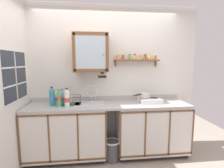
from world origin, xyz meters
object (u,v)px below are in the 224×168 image
(hot_plate_stove, at_px, (150,100))
(bottle_water_clear_4, at_px, (57,98))
(bottle_detergent_teal_0, at_px, (52,97))
(dish_rack, at_px, (71,102))
(wall_cabinet, at_px, (91,53))
(saucepan, at_px, (144,95))
(trash_bin, at_px, (112,150))
(bottle_opaque_white_5, at_px, (67,98))
(bottle_soda_green_2, at_px, (59,99))
(sink, at_px, (90,105))
(bottle_juice_amber_3, at_px, (67,98))
(bottle_water_blue_1, at_px, (62,98))
(warning_sign, at_px, (102,74))

(hot_plate_stove, relative_size, bottle_water_clear_4, 1.72)
(bottle_detergent_teal_0, relative_size, dish_rack, 1.07)
(bottle_detergent_teal_0, xyz_separation_m, wall_cabinet, (0.63, 0.14, 0.71))
(saucepan, xyz_separation_m, trash_bin, (-0.58, -0.19, -0.88))
(bottle_opaque_white_5, bearing_deg, bottle_soda_green_2, -177.95)
(hot_plate_stove, distance_m, bottle_water_clear_4, 1.58)
(sink, xyz_separation_m, bottle_opaque_white_5, (-0.35, -0.13, 0.15))
(sink, bearing_deg, wall_cabinet, 72.04)
(sink, xyz_separation_m, bottle_juice_amber_3, (-0.38, 0.05, 0.12))
(hot_plate_stove, bearing_deg, saucepan, 166.71)
(bottle_detergent_teal_0, relative_size, bottle_water_blue_1, 1.16)
(bottle_soda_green_2, relative_size, dish_rack, 0.95)
(bottle_water_blue_1, height_order, dish_rack, bottle_water_blue_1)
(hot_plate_stove, xyz_separation_m, bottle_detergent_teal_0, (-1.63, -0.02, 0.10))
(sink, relative_size, bottle_soda_green_2, 1.77)
(saucepan, height_order, dish_rack, saucepan)
(hot_plate_stove, height_order, bottle_juice_amber_3, bottle_juice_amber_3)
(saucepan, height_order, bottle_detergent_teal_0, bottle_detergent_teal_0)
(bottle_water_clear_4, xyz_separation_m, warning_sign, (0.77, 0.21, 0.39))
(bottle_water_blue_1, relative_size, wall_cabinet, 0.42)
(bottle_water_blue_1, distance_m, bottle_soda_green_2, 0.11)
(trash_bin, bearing_deg, bottle_water_blue_1, 168.59)
(sink, xyz_separation_m, trash_bin, (0.36, -0.19, -0.73))
(bottle_soda_green_2, distance_m, bottle_opaque_white_5, 0.12)
(hot_plate_stove, xyz_separation_m, bottle_water_clear_4, (-1.58, 0.06, 0.06))
(hot_plate_stove, distance_m, trash_bin, 1.05)
(trash_bin, bearing_deg, wall_cabinet, 139.48)
(sink, distance_m, warning_sign, 0.61)
(sink, bearing_deg, bottle_opaque_white_5, -160.11)
(saucepan, distance_m, bottle_water_blue_1, 1.39)
(saucepan, bearing_deg, bottle_detergent_teal_0, -178.30)
(hot_plate_stove, xyz_separation_m, bottle_water_blue_1, (-1.48, -0.01, 0.08))
(dish_rack, height_order, wall_cabinet, wall_cabinet)
(warning_sign, bearing_deg, dish_rack, -154.13)
(wall_cabinet, xyz_separation_m, warning_sign, (0.20, 0.16, -0.36))
(sink, bearing_deg, trash_bin, -28.26)
(bottle_detergent_teal_0, distance_m, bottle_water_blue_1, 0.16)
(saucepan, bearing_deg, trash_bin, -161.99)
(bottle_detergent_teal_0, bearing_deg, trash_bin, -8.59)
(saucepan, xyz_separation_m, bottle_opaque_white_5, (-1.29, -0.13, 0.00))
(bottle_juice_amber_3, height_order, warning_sign, warning_sign)
(hot_plate_stove, bearing_deg, sink, 178.70)
(bottle_soda_green_2, bearing_deg, bottle_water_clear_4, 112.30)
(bottle_soda_green_2, relative_size, warning_sign, 1.12)
(saucepan, xyz_separation_m, bottle_detergent_teal_0, (-1.54, -0.05, 0.01))
(hot_plate_stove, relative_size, bottle_water_blue_1, 1.37)
(saucepan, xyz_separation_m, bottle_juice_amber_3, (-1.32, 0.06, -0.03))
(saucepan, relative_size, trash_bin, 0.94)
(hot_plate_stove, height_order, bottle_soda_green_2, bottle_soda_green_2)
(saucepan, xyz_separation_m, bottle_water_blue_1, (-1.39, -0.03, -0.01))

